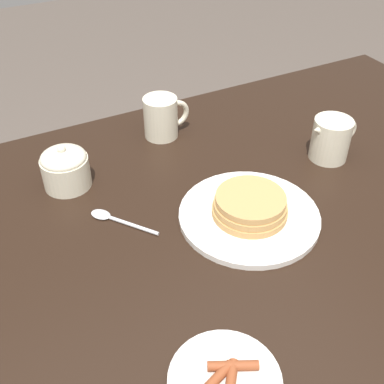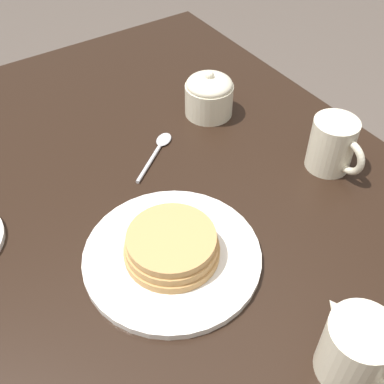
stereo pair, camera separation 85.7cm
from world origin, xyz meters
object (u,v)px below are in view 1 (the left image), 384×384
object	(u,v)px
pancake_plate	(250,212)
coffee_mug	(162,117)
side_plate_bacon	(225,380)
sugar_bowl	(65,167)
spoon	(113,218)
creamer_pitcher	(331,138)

from	to	relation	value
pancake_plate	coffee_mug	world-z (taller)	coffee_mug
side_plate_bacon	sugar_bowl	bearing A→B (deg)	96.95
sugar_bowl	spoon	xyz separation A→B (m)	(0.04, -0.14, -0.04)
sugar_bowl	creamer_pitcher	bearing A→B (deg)	-17.24
coffee_mug	sugar_bowl	xyz separation A→B (m)	(-0.25, -0.09, -0.01)
coffee_mug	spoon	size ratio (longest dim) A/B	0.89
coffee_mug	sugar_bowl	distance (m)	0.27
side_plate_bacon	creamer_pitcher	distance (m)	0.60
side_plate_bacon	spoon	bearing A→B (deg)	93.12
spoon	creamer_pitcher	bearing A→B (deg)	-2.59
side_plate_bacon	creamer_pitcher	world-z (taller)	creamer_pitcher
pancake_plate	coffee_mug	distance (m)	0.35
pancake_plate	creamer_pitcher	distance (m)	0.28
side_plate_bacon	creamer_pitcher	size ratio (longest dim) A/B	1.23
sugar_bowl	side_plate_bacon	bearing A→B (deg)	-83.05
pancake_plate	side_plate_bacon	distance (m)	0.34
spoon	side_plate_bacon	bearing A→B (deg)	-86.88
side_plate_bacon	creamer_pitcher	bearing A→B (deg)	37.13
creamer_pitcher	side_plate_bacon	bearing A→B (deg)	-142.87
coffee_mug	pancake_plate	bearing A→B (deg)	-86.50
coffee_mug	creamer_pitcher	xyz separation A→B (m)	(0.28, -0.25, -0.00)
coffee_mug	spoon	bearing A→B (deg)	-132.34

